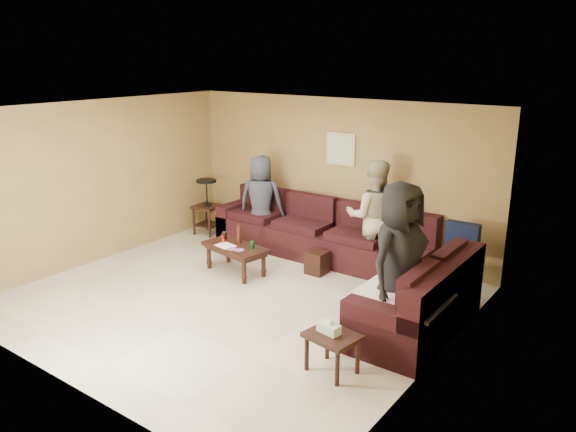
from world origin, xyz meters
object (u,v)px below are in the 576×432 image
object	(u,v)px
person_middle	(374,217)
person_right	(399,261)
waste_bin	(317,262)
side_table_right	(332,338)
end_table_left	(207,206)
coffee_table	(235,249)
sectional_sofa	(346,257)
person_left	(261,201)

from	to	relation	value
person_middle	person_right	distance (m)	2.00
person_middle	waste_bin	bearing A→B (deg)	14.91
side_table_right	end_table_left	bearing A→B (deg)	148.53
coffee_table	person_middle	bearing A→B (deg)	37.80
side_table_right	person_middle	distance (m)	2.95
side_table_right	person_right	bearing A→B (deg)	80.90
sectional_sofa	coffee_table	xyz separation A→B (m)	(-1.44, -0.79, 0.04)
waste_bin	person_left	distance (m)	1.68
side_table_right	person_middle	xyz separation A→B (m)	(-0.99, 2.74, 0.48)
side_table_right	person_left	bearing A→B (deg)	138.80
person_middle	end_table_left	bearing A→B (deg)	-25.68
coffee_table	side_table_right	distance (m)	3.00
sectional_sofa	end_table_left	xyz separation A→B (m)	(-3.09, 0.32, 0.20)
person_left	person_middle	size ratio (longest dim) A/B	0.91
end_table_left	person_left	xyz separation A→B (m)	(1.17, 0.09, 0.25)
coffee_table	end_table_left	distance (m)	1.99
end_table_left	waste_bin	size ratio (longest dim) A/B	2.94
waste_bin	person_left	xyz separation A→B (m)	(-1.48, 0.53, 0.60)
end_table_left	coffee_table	bearing A→B (deg)	-34.17
end_table_left	side_table_right	distance (m)	4.98
sectional_sofa	person_right	distance (m)	1.87
sectional_sofa	person_middle	distance (m)	0.72
sectional_sofa	person_middle	bearing A→B (deg)	69.31
person_right	sectional_sofa	bearing A→B (deg)	58.38
person_middle	person_right	xyz separation A→B (m)	(1.17, -1.62, 0.07)
person_left	side_table_right	bearing A→B (deg)	114.81
sectional_sofa	person_left	bearing A→B (deg)	167.70
side_table_right	person_right	distance (m)	1.25
sectional_sofa	person_right	world-z (taller)	person_right
sectional_sofa	person_left	distance (m)	2.01
sectional_sofa	coffee_table	bearing A→B (deg)	-151.20
end_table_left	person_right	size ratio (longest dim) A/B	0.55
coffee_table	person_middle	distance (m)	2.10
coffee_table	person_right	world-z (taller)	person_right
waste_bin	end_table_left	bearing A→B (deg)	170.74
side_table_right	person_right	xyz separation A→B (m)	(0.18, 1.11, 0.54)
side_table_right	person_left	distance (m)	4.11
coffee_table	side_table_right	bearing A→B (deg)	-29.67
person_left	coffee_table	bearing A→B (deg)	87.37
side_table_right	waste_bin	size ratio (longest dim) A/B	1.69
sectional_sofa	coffee_table	size ratio (longest dim) A/B	4.26
waste_bin	person_left	world-z (taller)	person_left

